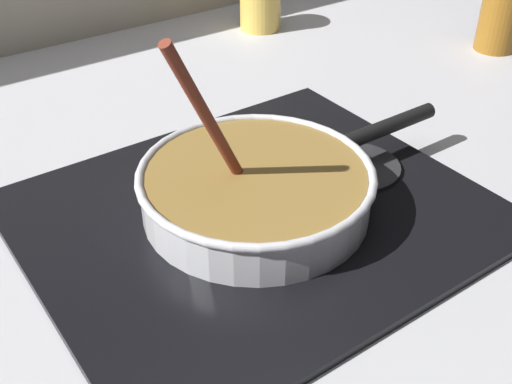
# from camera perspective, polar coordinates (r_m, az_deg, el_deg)

# --- Properties ---
(ground) EXTENTS (2.40, 1.60, 0.04)m
(ground) POSITION_cam_1_polar(r_m,az_deg,el_deg) (0.77, 2.10, -6.44)
(ground) COLOR #B7B7BC
(hob_plate) EXTENTS (0.56, 0.48, 0.01)m
(hob_plate) POSITION_cam_1_polar(r_m,az_deg,el_deg) (0.81, 0.00, -1.99)
(hob_plate) COLOR black
(hob_plate) RESTS_ON ground
(burner_ring) EXTENTS (0.19, 0.19, 0.01)m
(burner_ring) POSITION_cam_1_polar(r_m,az_deg,el_deg) (0.80, 0.00, -1.42)
(burner_ring) COLOR #592D0C
(burner_ring) RESTS_ON hob_plate
(spare_burner) EXTENTS (0.13, 0.13, 0.01)m
(spare_burner) POSITION_cam_1_polar(r_m,az_deg,el_deg) (0.89, 8.91, 2.27)
(spare_burner) COLOR #262628
(spare_burner) RESTS_ON hob_plate
(cooking_pan) EXTENTS (0.46, 0.30, 0.25)m
(cooking_pan) POSITION_cam_1_polar(r_m,az_deg,el_deg) (0.79, 0.10, 0.36)
(cooking_pan) COLOR silver
(cooking_pan) RESTS_ON hob_plate
(condiment_jar) EXTENTS (0.09, 0.09, 0.11)m
(condiment_jar) POSITION_cam_1_polar(r_m,az_deg,el_deg) (1.39, 0.40, 16.70)
(condiment_jar) COLOR gold
(condiment_jar) RESTS_ON ground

